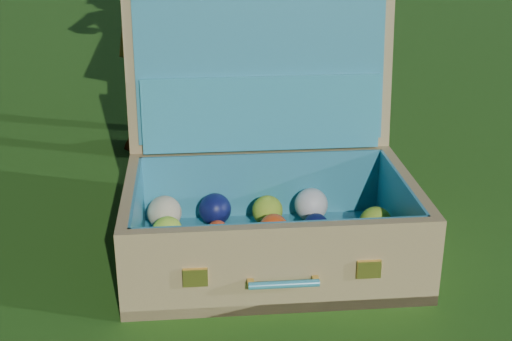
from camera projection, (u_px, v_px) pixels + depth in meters
The scene contains 2 objects.
ground at pixel (240, 248), 1.70m from camera, with size 60.00×60.00×0.00m, color #215114.
suitcase at pixel (267, 176), 1.66m from camera, with size 0.77×0.69×0.62m.
Camera 1 is at (-0.55, -1.40, 0.82)m, focal length 50.00 mm.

